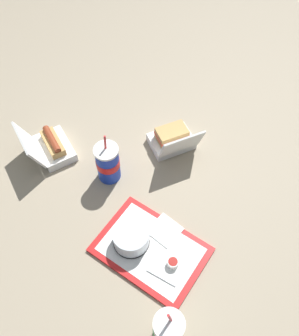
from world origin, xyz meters
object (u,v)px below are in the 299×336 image
Objects in this scene: food_tray at (151,250)px; plastic_fork at (162,277)px; soda_cup_left at (108,163)px; cake_container at (131,238)px; soda_cup_back at (168,330)px; ketchup_cup at (173,263)px; clamshell_hotdog_corner at (51,146)px; clamshell_sandwich_right at (173,139)px.

plastic_fork is (-0.10, 0.04, 0.01)m from food_tray.
soda_cup_left is at bearing -34.46° from plastic_fork.
cake_container is 0.56× the size of soda_cup_left.
cake_container reaches higher than plastic_fork.
soda_cup_back is (-0.14, 0.12, 0.07)m from plastic_fork.
food_tray is 0.11m from plastic_fork.
soda_cup_left is at bearing -11.58° from ketchup_cup.
soda_cup_left is at bearing -159.58° from clamshell_hotdog_corner.
soda_cup_back is (-0.50, 0.55, 0.04)m from clamshell_sandwich_right.
ketchup_cup is 0.52m from clamshell_sandwich_right.
clamshell_sandwich_right is (0.20, -0.42, -0.00)m from cake_container.
soda_cup_left reaches higher than ketchup_cup.
ketchup_cup is 0.06m from plastic_fork.
food_tray is at bearing 9.56° from ketchup_cup.
soda_cup_back is 0.63m from soda_cup_left.
soda_cup_left reaches higher than clamshell_sandwich_right.
food_tray is 0.47m from clamshell_sandwich_right.
plastic_fork is 0.48× the size of soda_cup_left.
ketchup_cup is 0.18× the size of clamshell_sandwich_right.
ketchup_cup is at bearing 133.94° from clamshell_sandwich_right.
cake_container is 0.16m from ketchup_cup.
ketchup_cup is 0.36× the size of plastic_fork.
food_tray is at bearing 124.72° from clamshell_sandwich_right.
clamshell_sandwich_right reaches higher than food_tray.
food_tray is at bearing -34.29° from soda_cup_back.
soda_cup_back reaches higher than cake_container.
clamshell_hotdog_corner is (0.69, -0.05, 0.02)m from plastic_fork.
soda_cup_back is at bearing 129.37° from ketchup_cup.
plastic_fork is at bearing 95.75° from ketchup_cup.
plastic_fork is at bearing -40.08° from soda_cup_back.
clamshell_sandwich_right reaches higher than clamshell_hotdog_corner.
clamshell_hotdog_corner is (0.68, 0.01, 0.01)m from ketchup_cup.
soda_cup_left is (-0.25, -0.09, 0.05)m from clamshell_hotdog_corner.
plastic_fork is 0.50× the size of clamshell_hotdog_corner.
ketchup_cup is at bearing 168.42° from soda_cup_left.
ketchup_cup is 0.18× the size of clamshell_hotdog_corner.
soda_cup_back reaches higher than food_tray.
soda_cup_back and soda_cup_left have the same top height.
plastic_fork is 0.49× the size of clamshell_sandwich_right.
clamshell_hotdog_corner is at bearing -20.26° from plastic_fork.
soda_cup_back is at bearing 168.41° from clamshell_hotdog_corner.
ketchup_cup is at bearing -170.44° from food_tray.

